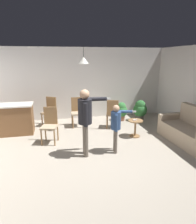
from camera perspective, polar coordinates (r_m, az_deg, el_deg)
name	(u,v)px	position (r m, az deg, el deg)	size (l,w,h in m)	color
ground	(104,153)	(5.03, 1.78, -12.01)	(7.68, 7.68, 0.00)	#9E9384
wall_back	(84,84)	(7.66, -4.10, 8.26)	(6.40, 0.10, 2.70)	silver
couch_floral	(190,131)	(6.09, 25.31, -5.11)	(0.93, 1.83, 1.00)	tan
kitchen_counter	(13,119)	(6.63, -23.60, -1.94)	(1.26, 0.66, 0.95)	brown
side_table_by_couch	(135,126)	(6.02, 10.82, -4.11)	(0.44, 0.44, 0.52)	olive
person_adult	(86,116)	(4.60, -3.65, -1.07)	(0.82, 0.47, 1.63)	#60564C
person_child	(116,123)	(4.83, 5.33, -3.35)	(0.66, 0.35, 1.23)	#60564C
dining_chair_by_counter	(50,124)	(5.64, -13.86, -3.33)	(0.52, 0.52, 1.00)	olive
dining_chair_near_wall	(77,111)	(6.82, -6.10, 0.38)	(0.42, 0.42, 1.00)	olive
dining_chair_centre_back	(50,110)	(7.06, -13.82, 0.52)	(0.58, 0.58, 1.00)	olive
dining_chair_spare	(113,113)	(6.56, 4.27, -0.21)	(0.53, 0.53, 1.00)	olive
potted_plant_corner	(121,110)	(7.47, 6.83, 0.44)	(0.46, 0.46, 0.70)	brown
potted_plant_by_wall	(140,109)	(7.53, 12.18, 0.72)	(0.52, 0.52, 0.79)	#4C4742
spare_remote_on_table	(135,120)	(5.94, 10.74, -2.24)	(0.04, 0.13, 0.04)	white
ceiling_light_pendant	(84,60)	(6.09, -4.22, 14.84)	(0.32, 0.32, 0.55)	silver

